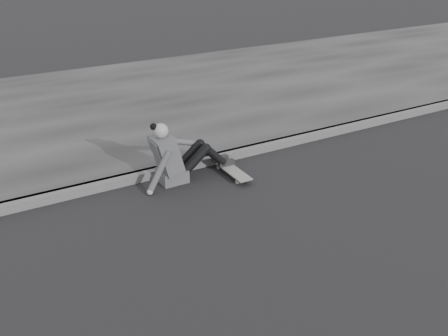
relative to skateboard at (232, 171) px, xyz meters
name	(u,v)px	position (x,y,z in m)	size (l,w,h in m)	color
curb	(348,127)	(2.60, 0.49, -0.01)	(24.00, 0.16, 0.12)	#545454
sidewalk	(253,84)	(2.60, 3.51, -0.01)	(24.00, 6.00, 0.12)	#323232
skateboard	(232,171)	(0.00, 0.00, 0.00)	(0.20, 0.78, 0.09)	gray
seated_woman	(176,156)	(-0.73, 0.25, 0.29)	(1.38, 0.46, 0.88)	#4A4A4D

